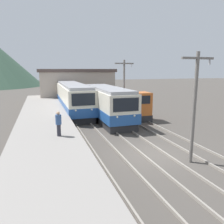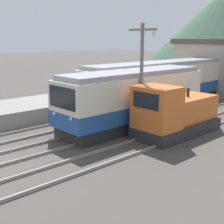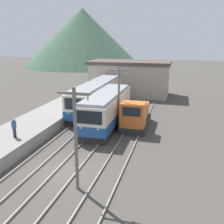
{
  "view_description": "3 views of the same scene",
  "coord_description": "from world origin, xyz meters",
  "px_view_note": "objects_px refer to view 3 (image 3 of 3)",
  "views": [
    {
      "loc": [
        -6.37,
        -11.73,
        5.32
      ],
      "look_at": [
        -0.02,
        7.7,
        1.33
      ],
      "focal_mm": 35.0,
      "sensor_mm": 36.0,
      "label": 1
    },
    {
      "loc": [
        13.53,
        -4.06,
        5.45
      ],
      "look_at": [
        0.65,
        7.76,
        1.32
      ],
      "focal_mm": 50.0,
      "sensor_mm": 36.0,
      "label": 2
    },
    {
      "loc": [
        7.31,
        -14.91,
        8.84
      ],
      "look_at": [
        1.06,
        8.93,
        1.87
      ],
      "focal_mm": 42.0,
      "sensor_mm": 36.0,
      "label": 3
    }
  ],
  "objects_px": {
    "shunting_locomotive": "(136,116)",
    "commuter_train_center": "(107,111)",
    "commuter_train_left": "(98,97)",
    "catenary_mast_near": "(76,135)",
    "catenary_mast_mid": "(119,96)",
    "person_on_platform": "(14,127)"
  },
  "relations": [
    {
      "from": "commuter_train_center",
      "to": "shunting_locomotive",
      "type": "distance_m",
      "value": 3.04
    },
    {
      "from": "commuter_train_left",
      "to": "shunting_locomotive",
      "type": "xyz_separation_m",
      "value": [
        5.8,
        -5.65,
        -0.48
      ]
    },
    {
      "from": "commuter_train_center",
      "to": "catenary_mast_mid",
      "type": "distance_m",
      "value": 2.55
    },
    {
      "from": "commuter_train_center",
      "to": "catenary_mast_near",
      "type": "relative_size",
      "value": 1.73
    },
    {
      "from": "person_on_platform",
      "to": "commuter_train_left",
      "type": "bearing_deg",
      "value": 78.3
    },
    {
      "from": "commuter_train_left",
      "to": "commuter_train_center",
      "type": "relative_size",
      "value": 1.39
    },
    {
      "from": "commuter_train_center",
      "to": "catenary_mast_near",
      "type": "xyz_separation_m",
      "value": [
        1.51,
        -11.83,
        1.8
      ]
    },
    {
      "from": "catenary_mast_near",
      "to": "person_on_platform",
      "type": "xyz_separation_m",
      "value": [
        -7.11,
        4.18,
        -1.52
      ]
    },
    {
      "from": "catenary_mast_mid",
      "to": "person_on_platform",
      "type": "bearing_deg",
      "value": -136.87
    },
    {
      "from": "commuter_train_left",
      "to": "commuter_train_center",
      "type": "distance_m",
      "value": 6.52
    },
    {
      "from": "catenary_mast_near",
      "to": "catenary_mast_mid",
      "type": "height_order",
      "value": "same"
    },
    {
      "from": "catenary_mast_near",
      "to": "person_on_platform",
      "type": "height_order",
      "value": "catenary_mast_near"
    },
    {
      "from": "catenary_mast_mid",
      "to": "commuter_train_center",
      "type": "bearing_deg",
      "value": 146.81
    },
    {
      "from": "catenary_mast_near",
      "to": "commuter_train_center",
      "type": "bearing_deg",
      "value": 97.27
    },
    {
      "from": "shunting_locomotive",
      "to": "catenary_mast_near",
      "type": "distance_m",
      "value": 12.36
    },
    {
      "from": "shunting_locomotive",
      "to": "commuter_train_center",
      "type": "bearing_deg",
      "value": -175.47
    },
    {
      "from": "commuter_train_left",
      "to": "catenary_mast_mid",
      "type": "relative_size",
      "value": 2.41
    },
    {
      "from": "shunting_locomotive",
      "to": "person_on_platform",
      "type": "height_order",
      "value": "shunting_locomotive"
    },
    {
      "from": "commuter_train_left",
      "to": "commuter_train_center",
      "type": "height_order",
      "value": "commuter_train_left"
    },
    {
      "from": "catenary_mast_near",
      "to": "commuter_train_left",
      "type": "bearing_deg",
      "value": 103.67
    },
    {
      "from": "commuter_train_center",
      "to": "catenary_mast_mid",
      "type": "height_order",
      "value": "catenary_mast_mid"
    },
    {
      "from": "commuter_train_center",
      "to": "shunting_locomotive",
      "type": "bearing_deg",
      "value": 4.53
    }
  ]
}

